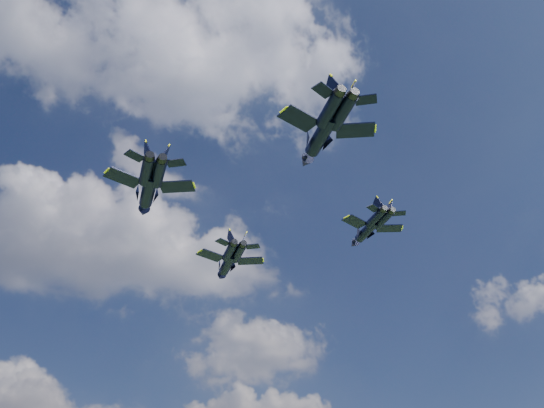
{
  "coord_description": "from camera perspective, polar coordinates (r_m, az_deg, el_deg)",
  "views": [
    {
      "loc": [
        -16.21,
        -73.53,
        12.53
      ],
      "look_at": [
        -3.19,
        3.38,
        63.05
      ],
      "focal_mm": 40.0,
      "sensor_mm": 36.0,
      "label": 1
    }
  ],
  "objects": [
    {
      "name": "jet_slot",
      "position": [
        82.74,
        4.52,
        6.3
      ],
      "size": [
        13.66,
        17.76,
        4.22
      ],
      "rotation": [
        0.0,
        0.0,
        0.13
      ],
      "color": "black"
    },
    {
      "name": "jet_lead",
      "position": [
        108.07,
        -4.24,
        -5.66
      ],
      "size": [
        12.06,
        15.68,
        3.72
      ],
      "rotation": [
        0.0,
        0.0,
        0.13
      ],
      "color": "black"
    },
    {
      "name": "jet_right",
      "position": [
        99.95,
        8.84,
        -2.54
      ],
      "size": [
        10.52,
        13.86,
        3.27
      ],
      "rotation": [
        0.0,
        0.0,
        0.18
      ],
      "color": "black"
    },
    {
      "name": "jet_left",
      "position": [
        92.58,
        -11.59,
        1.12
      ],
      "size": [
        13.44,
        17.45,
        4.14
      ],
      "rotation": [
        0.0,
        0.0,
        0.12
      ],
      "color": "black"
    }
  ]
}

